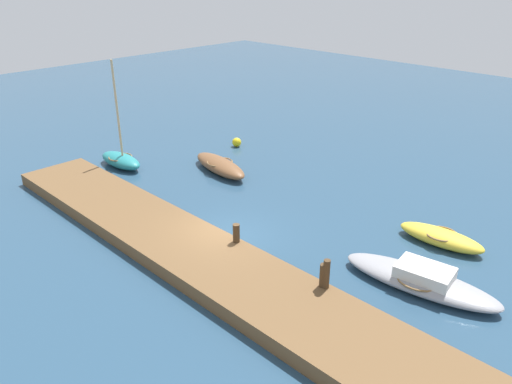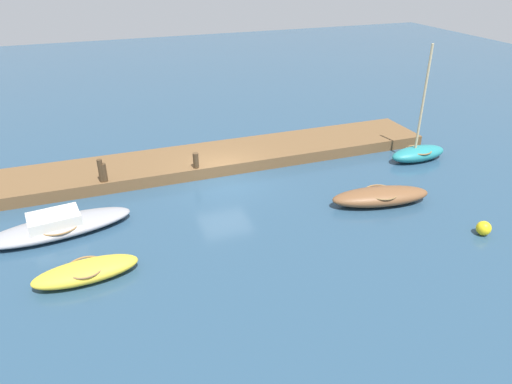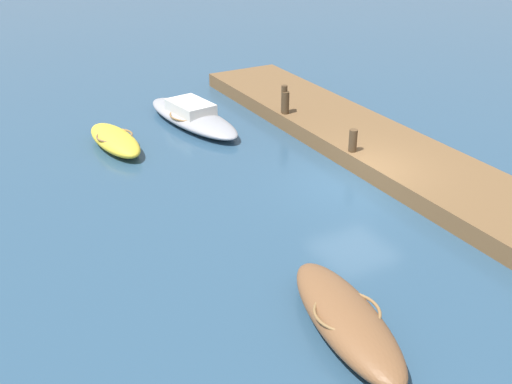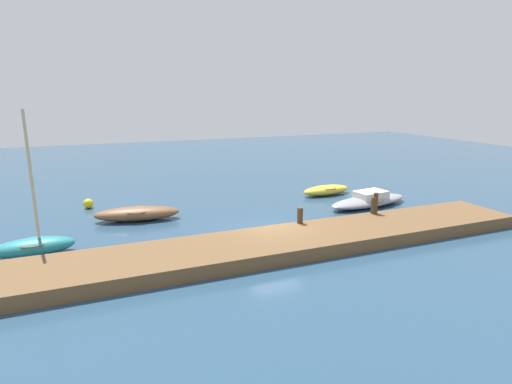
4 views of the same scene
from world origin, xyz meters
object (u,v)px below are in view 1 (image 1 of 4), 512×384
Objects in this scene: rowboat_yellow at (441,237)px; rowboat_teal at (121,159)px; motorboat_grey at (421,279)px; marker_buoy at (237,142)px; mooring_post_mid_east at (326,274)px; rowboat_brown at (220,165)px; mooring_post_mid_west at (324,275)px; mooring_post_west at (236,233)px.

rowboat_teal is at bearing -169.19° from rowboat_yellow.
motorboat_grey is at bearing -79.58° from rowboat_yellow.
mooring_post_mid_east is at bearing -32.86° from marker_buoy.
rowboat_brown is at bearing 154.86° from mooring_post_mid_east.
rowboat_brown is 4.23× the size of mooring_post_mid_east.
rowboat_teal is at bearing 175.60° from motorboat_grey.
marker_buoy is at bearing 133.84° from rowboat_brown.
rowboat_yellow is (12.34, 1.11, -0.05)m from rowboat_brown.
rowboat_teal is 7.30m from marker_buoy.
rowboat_teal is at bearing -133.27° from rowboat_brown.
motorboat_grey is 3.65m from mooring_post_mid_east.
motorboat_grey is 16.67m from marker_buoy.
rowboat_yellow is (16.91, 4.54, -0.13)m from rowboat_teal.
rowboat_teal is 15.87m from mooring_post_mid_west.
marker_buoy is (-2.39, 3.54, -0.09)m from rowboat_brown.
mooring_post_mid_west is (-2.04, -3.01, 0.65)m from motorboat_grey.
rowboat_brown reaches higher than rowboat_yellow.
rowboat_teal is 5.58× the size of mooring_post_mid_east.
motorboat_grey is at bearing 55.87° from mooring_post_mid_west.
mooring_post_mid_east is 16.31m from marker_buoy.
motorboat_grey is 10.11× the size of marker_buoy.
mooring_post_west is 0.70× the size of mooring_post_mid_east.
rowboat_yellow is at bearing 14.95° from rowboat_brown.
rowboat_teal is (-17.79, -1.14, 0.10)m from motorboat_grey.
mooring_post_west is at bearing -134.38° from rowboat_yellow.
rowboat_yellow is 4.71× the size of mooring_post_west.
mooring_post_mid_west reaches higher than motorboat_grey.
rowboat_yellow is (-0.89, 3.40, -0.03)m from motorboat_grey.
rowboat_teal is (-4.57, -3.43, 0.08)m from rowboat_brown.
rowboat_brown is 5.71m from rowboat_teal.
rowboat_yellow is at bearing 79.81° from mooring_post_mid_west.
mooring_post_mid_west is at bearing -9.02° from rowboat_teal.
mooring_post_mid_east is (15.86, -1.87, 0.66)m from rowboat_teal.
rowboat_brown is 0.76× the size of rowboat_teal.
rowboat_teal is 15.99m from mooring_post_mid_east.
mooring_post_west reaches higher than marker_buoy.
rowboat_yellow is 6.55m from mooring_post_mid_west.
motorboat_grey is 5.37× the size of mooring_post_mid_east.
mooring_post_mid_west is 16.22m from marker_buoy.
mooring_post_mid_west is (4.26, 0.00, 0.05)m from mooring_post_west.
mooring_post_west is at bearing 180.00° from mooring_post_mid_west.
marker_buoy is at bearing 151.47° from motorboat_grey.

